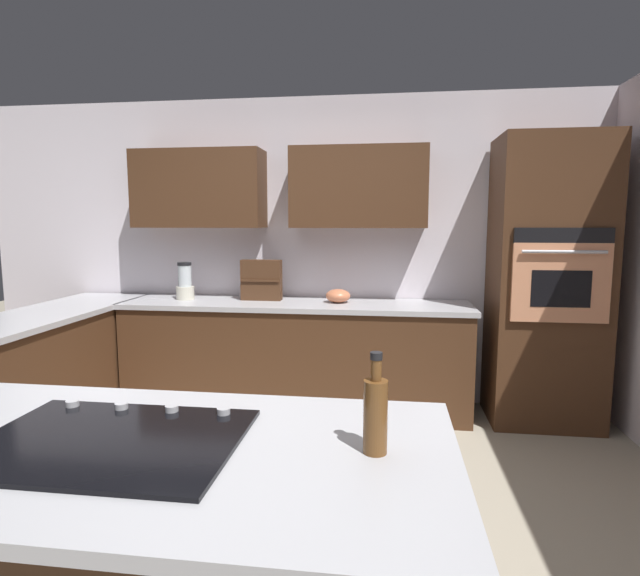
% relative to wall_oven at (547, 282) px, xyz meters
% --- Properties ---
extents(ground_plane, '(14.00, 14.00, 0.00)m').
position_rel_wall_oven_xyz_m(ground_plane, '(1.85, 1.72, -1.09)').
color(ground_plane, '#9E937F').
extents(wall_back, '(6.00, 0.44, 2.60)m').
position_rel_wall_oven_xyz_m(wall_back, '(1.92, -0.33, 0.33)').
color(wall_back, silver).
rests_on(wall_back, ground).
extents(lower_cabinets_back, '(2.80, 0.60, 0.86)m').
position_rel_wall_oven_xyz_m(lower_cabinets_back, '(1.95, -0.00, -0.66)').
color(lower_cabinets_back, '#472B19').
rests_on(lower_cabinets_back, ground).
extents(countertop_back, '(2.84, 0.64, 0.04)m').
position_rel_wall_oven_xyz_m(countertop_back, '(1.95, -0.00, -0.21)').
color(countertop_back, '#B2B2B7').
rests_on(countertop_back, lower_cabinets_back).
extents(lower_cabinets_side, '(0.60, 2.90, 0.86)m').
position_rel_wall_oven_xyz_m(lower_cabinets_side, '(3.67, 1.17, -0.66)').
color(lower_cabinets_side, '#472B19').
rests_on(lower_cabinets_side, ground).
extents(island_top, '(2.03, 0.94, 0.04)m').
position_rel_wall_oven_xyz_m(island_top, '(2.00, 2.71, -0.21)').
color(island_top, '#B2B2B7').
rests_on(island_top, island_base).
extents(wall_oven, '(0.80, 0.66, 2.19)m').
position_rel_wall_oven_xyz_m(wall_oven, '(0.00, 0.00, 0.00)').
color(wall_oven, '#472B19').
rests_on(wall_oven, ground).
extents(cooktop, '(0.76, 0.56, 0.03)m').
position_rel_wall_oven_xyz_m(cooktop, '(2.00, 2.70, -0.19)').
color(cooktop, black).
rests_on(cooktop, island_top).
extents(blender, '(0.15, 0.15, 0.31)m').
position_rel_wall_oven_xyz_m(blender, '(2.90, -0.03, -0.06)').
color(blender, beige).
rests_on(blender, countertop_back).
extents(mixing_bowl, '(0.20, 0.20, 0.11)m').
position_rel_wall_oven_xyz_m(mixing_bowl, '(1.60, -0.03, -0.14)').
color(mixing_bowl, '#CC724C').
rests_on(mixing_bowl, countertop_back).
extents(spice_rack, '(0.34, 0.11, 0.34)m').
position_rel_wall_oven_xyz_m(spice_rack, '(2.25, -0.08, -0.02)').
color(spice_rack, '#472B19').
rests_on(spice_rack, countertop_back).
extents(second_bottle, '(0.07, 0.07, 0.29)m').
position_rel_wall_oven_xyz_m(second_bottle, '(1.23, 2.67, -0.08)').
color(second_bottle, brown).
rests_on(second_bottle, island_top).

